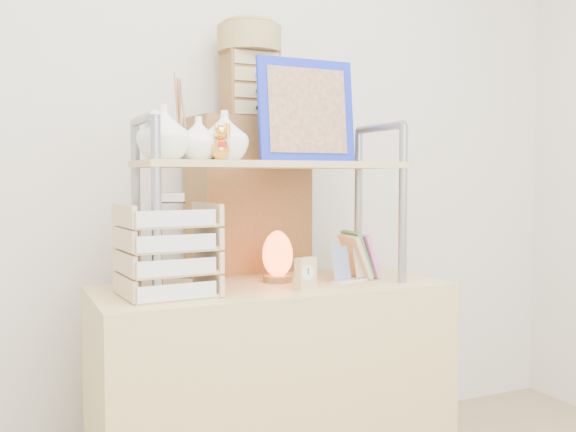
% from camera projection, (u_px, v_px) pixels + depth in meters
% --- Properties ---
extents(desk, '(1.20, 0.50, 0.75)m').
position_uv_depth(desk, '(272.00, 392.00, 2.22)').
color(desk, tan).
rests_on(desk, ground).
extents(cabinet, '(0.47, 0.28, 1.35)m').
position_uv_depth(cabinet, '(248.00, 288.00, 2.56)').
color(cabinet, brown).
rests_on(cabinet, ground).
extents(hutch, '(0.91, 0.34, 0.80)m').
position_uv_depth(hutch, '(244.00, 151.00, 2.14)').
color(hutch, gray).
rests_on(hutch, desk).
extents(letter_tray, '(0.28, 0.27, 0.32)m').
position_uv_depth(letter_tray, '(168.00, 255.00, 1.98)').
color(letter_tray, '#D9B582').
rests_on(letter_tray, desk).
extents(salt_lamp, '(0.12, 0.11, 0.18)m').
position_uv_depth(salt_lamp, '(277.00, 256.00, 2.26)').
color(salt_lamp, brown).
rests_on(salt_lamp, desk).
extents(desk_clock, '(0.08, 0.05, 0.11)m').
position_uv_depth(desk_clock, '(306.00, 274.00, 2.10)').
color(desk_clock, tan).
rests_on(desk_clock, desk).
extents(postcard_stand, '(0.18, 0.10, 0.13)m').
position_uv_depth(postcard_stand, '(352.00, 271.00, 2.28)').
color(postcard_stand, white).
rests_on(postcard_stand, desk).
extents(drawer_chest, '(0.20, 0.16, 0.25)m').
position_uv_depth(drawer_chest, '(250.00, 85.00, 2.49)').
color(drawer_chest, brown).
rests_on(drawer_chest, cabinet).
extents(woven_basket, '(0.25, 0.25, 0.10)m').
position_uv_depth(woven_basket, '(249.00, 40.00, 2.48)').
color(woven_basket, olive).
rests_on(woven_basket, drawer_chest).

